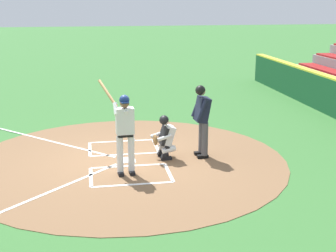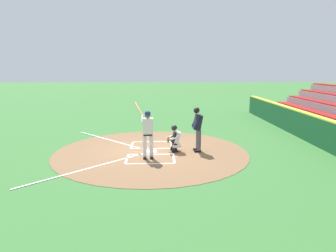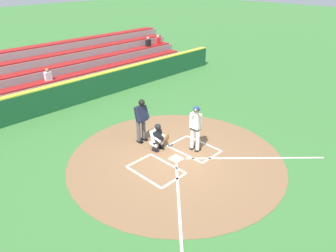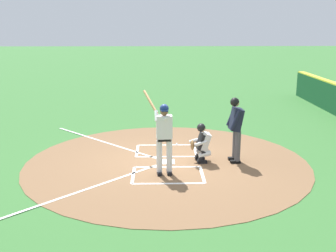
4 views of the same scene
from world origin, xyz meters
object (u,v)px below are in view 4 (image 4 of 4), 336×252
at_px(catcher, 202,142).
at_px(plate_umpire, 236,125).
at_px(baseball, 177,144).
at_px(batter, 164,134).

xyz_separation_m(catcher, plate_umpire, (-0.01, -0.95, 0.49)).
bearing_deg(plate_umpire, catcher, 89.34).
bearing_deg(plate_umpire, baseball, 42.76).
xyz_separation_m(catcher, baseball, (1.69, 0.62, -0.55)).
xyz_separation_m(batter, catcher, (0.95, -1.08, -0.51)).
xyz_separation_m(plate_umpire, baseball, (1.70, 1.57, -1.04)).
bearing_deg(catcher, plate_umpire, -90.66).
relative_size(plate_umpire, baseball, 25.20).
relative_size(batter, catcher, 1.88).
distance_m(catcher, baseball, 1.88).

